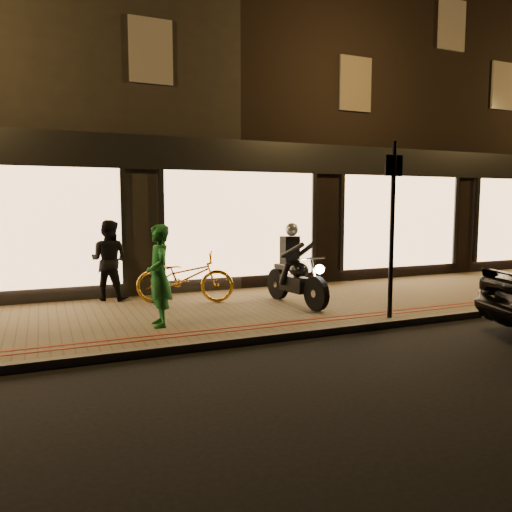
{
  "coord_description": "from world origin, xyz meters",
  "views": [
    {
      "loc": [
        -4.21,
        -6.64,
        2.08
      ],
      "look_at": [
        -0.51,
        1.94,
        1.1
      ],
      "focal_mm": 35.0,
      "sensor_mm": 36.0,
      "label": 1
    }
  ],
  "objects_px": {
    "person_green": "(159,276)",
    "bicycle_gold": "(185,277)",
    "motorcycle": "(295,273)",
    "sign_post": "(392,221)"
  },
  "relations": [
    {
      "from": "person_green",
      "to": "bicycle_gold",
      "type": "bearing_deg",
      "value": 152.98
    },
    {
      "from": "motorcycle",
      "to": "person_green",
      "type": "xyz_separation_m",
      "value": [
        -2.81,
        -0.68,
        0.2
      ]
    },
    {
      "from": "motorcycle",
      "to": "bicycle_gold",
      "type": "xyz_separation_m",
      "value": [
        -1.93,
        1.02,
        -0.11
      ]
    },
    {
      "from": "motorcycle",
      "to": "bicycle_gold",
      "type": "height_order",
      "value": "motorcycle"
    },
    {
      "from": "sign_post",
      "to": "person_green",
      "type": "bearing_deg",
      "value": 165.62
    },
    {
      "from": "motorcycle",
      "to": "person_green",
      "type": "height_order",
      "value": "person_green"
    },
    {
      "from": "bicycle_gold",
      "to": "person_green",
      "type": "distance_m",
      "value": 1.95
    },
    {
      "from": "sign_post",
      "to": "bicycle_gold",
      "type": "height_order",
      "value": "sign_post"
    },
    {
      "from": "motorcycle",
      "to": "sign_post",
      "type": "relative_size",
      "value": 0.65
    },
    {
      "from": "sign_post",
      "to": "bicycle_gold",
      "type": "xyz_separation_m",
      "value": [
        -2.91,
        2.68,
        -1.17
      ]
    }
  ]
}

